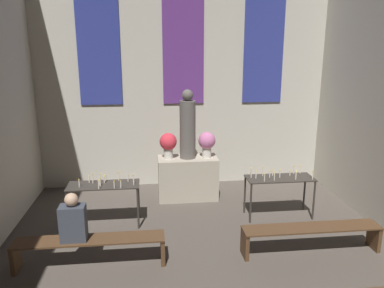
{
  "coord_description": "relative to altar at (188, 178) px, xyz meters",
  "views": [
    {
      "loc": [
        -0.76,
        1.71,
        3.09
      ],
      "look_at": [
        0.0,
        8.37,
        1.38
      ],
      "focal_mm": 35.0,
      "sensor_mm": 36.0,
      "label": 1
    }
  ],
  "objects": [
    {
      "name": "candle_rack_right",
      "position": [
        1.61,
        -1.11,
        0.24
      ],
      "size": [
        1.25,
        0.49,
        0.96
      ],
      "color": "#332D28",
      "rests_on": "ground_plane"
    },
    {
      "name": "flower_vase_left",
      "position": [
        -0.4,
        0.0,
        0.76
      ],
      "size": [
        0.36,
        0.36,
        0.54
      ],
      "color": "beige",
      "rests_on": "altar"
    },
    {
      "name": "person_seated",
      "position": [
        -1.88,
        -2.43,
        0.3
      ],
      "size": [
        0.36,
        0.24,
        0.71
      ],
      "color": "#383D47",
      "rests_on": "pew_back_left"
    },
    {
      "name": "pew_back_right",
      "position": [
        1.67,
        -2.43,
        -0.12
      ],
      "size": [
        2.16,
        0.36,
        0.43
      ],
      "color": "#4C331E",
      "rests_on": "ground_plane"
    },
    {
      "name": "wall_back",
      "position": [
        0.0,
        0.97,
        2.56
      ],
      "size": [
        6.66,
        0.16,
        5.95
      ],
      "color": "beige",
      "rests_on": "ground_plane"
    },
    {
      "name": "pew_back_left",
      "position": [
        -1.67,
        -2.43,
        -0.12
      ],
      "size": [
        2.16,
        0.36,
        0.43
      ],
      "color": "#4C331E",
      "rests_on": "ground_plane"
    },
    {
      "name": "candle_rack_left",
      "position": [
        -1.6,
        -1.11,
        0.24
      ],
      "size": [
        1.25,
        0.49,
        0.97
      ],
      "color": "#332D28",
      "rests_on": "ground_plane"
    },
    {
      "name": "statue",
      "position": [
        0.0,
        0.0,
        1.1
      ],
      "size": [
        0.33,
        0.33,
        1.42
      ],
      "color": "#5B5651",
      "rests_on": "altar"
    },
    {
      "name": "flower_vase_right",
      "position": [
        0.4,
        0.0,
        0.76
      ],
      "size": [
        0.36,
        0.36,
        0.54
      ],
      "color": "beige",
      "rests_on": "altar"
    },
    {
      "name": "altar",
      "position": [
        0.0,
        0.0,
        0.0
      ],
      "size": [
        1.24,
        0.63,
        0.89
      ],
      "color": "#ADA38E",
      "rests_on": "ground_plane"
    }
  ]
}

